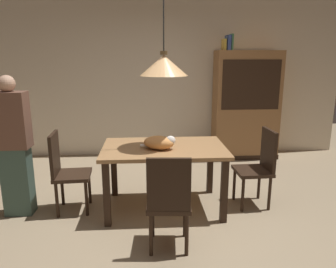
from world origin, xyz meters
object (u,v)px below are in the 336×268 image
Objects in this scene: hutch_bookcase at (246,107)px; chair_right_side at (259,164)px; book_blue_wide at (228,43)px; dining_table at (164,155)px; person_standing at (14,147)px; pendant_lamp at (164,65)px; book_green_slim at (231,42)px; book_yellow_short at (224,45)px; chair_near_front at (169,199)px; chair_left_side at (65,169)px; cat_sleeping at (160,142)px.

chair_right_side is at bearing -101.78° from hutch_bookcase.
chair_right_side is 2.40m from book_blue_wide.
dining_table is 2.59m from book_blue_wide.
pendant_lamp is at bearing 1.25° from person_standing.
chair_right_side is 3.58× the size of book_green_slim.
book_yellow_short is (1.10, 1.91, 0.28)m from pendant_lamp.
chair_right_side is 1.98m from hutch_bookcase.
book_blue_wide is 0.06m from book_green_slim.
book_yellow_short is 3.56m from person_standing.
book_blue_wide is (1.17, 2.79, 1.46)m from chair_near_front.
person_standing is at bearing -144.73° from book_yellow_short.
hutch_bookcase reaches higher than chair_right_side.
pendant_lamp is at bearing 104.04° from dining_table.
chair_left_side is (-1.13, -0.01, -0.14)m from dining_table.
pendant_lamp is (0.05, 0.09, 0.84)m from cat_sleeping.
dining_table is at bearing 0.26° from chair_left_side.
book_yellow_short reaches higher than cat_sleeping.
dining_table is 0.21m from cat_sleeping.
book_yellow_short is at bearing 179.80° from hutch_bookcase.
hutch_bookcase is 3.72m from person_standing.
book_blue_wide reaches higher than hutch_bookcase.
dining_table is 1.51× the size of chair_right_side.
book_blue_wide is at bearing 0.00° from book_yellow_short.
dining_table is 1.51× the size of chair_near_front.
chair_near_front is 0.85m from cat_sleeping.
cat_sleeping is at bearing -121.22° from book_blue_wide.
pendant_lamp is at bearing 89.66° from chair_near_front.
chair_near_front is 3.32m from book_yellow_short.
pendant_lamp is 1.87m from person_standing.
chair_right_side is at bearing 0.16° from pendant_lamp.
book_yellow_short reaches higher than hutch_bookcase.
pendant_lamp is at bearing -179.84° from chair_right_side.
hutch_bookcase is at bearing 51.76° from cat_sleeping.
person_standing reaches higher than cat_sleeping.
chair_right_side is (2.26, 0.01, 0.00)m from chair_left_side.
chair_right_side is 0.59× the size of person_standing.
pendant_lamp is 0.70× the size of hutch_bookcase.
hutch_bookcase is at bearing -0.28° from book_green_slim.
hutch_bookcase is (0.40, 1.90, 0.38)m from chair_right_side.
chair_left_side is 0.50× the size of hutch_bookcase.
person_standing is at bearing -145.36° from book_blue_wide.
chair_right_side is at bearing -91.01° from book_blue_wide.
pendant_lamp reaches higher than dining_table.
chair_near_front is 0.59× the size of person_standing.
chair_right_side is (1.13, 0.00, -0.14)m from dining_table.
chair_near_front reaches higher than cat_sleeping.
cat_sleeping is (-0.05, -0.09, 0.18)m from dining_table.
book_blue_wide reaches higher than chair_near_front.
pendant_lamp is at bearing 61.56° from cat_sleeping.
book_yellow_short is 0.13m from book_green_slim.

